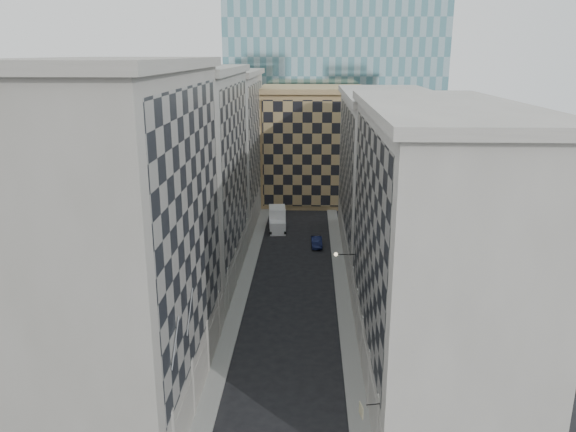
# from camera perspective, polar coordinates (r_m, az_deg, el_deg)

# --- Properties ---
(sidewalk_west) EXTENTS (1.50, 100.00, 0.15)m
(sidewalk_west) POSITION_cam_1_polar(r_m,az_deg,el_deg) (60.05, -4.62, -7.30)
(sidewalk_west) COLOR gray
(sidewalk_west) RESTS_ON ground
(sidewalk_east) EXTENTS (1.50, 100.00, 0.15)m
(sidewalk_east) POSITION_cam_1_polar(r_m,az_deg,el_deg) (59.74, 5.51, -7.45)
(sidewalk_east) COLOR gray
(sidewalk_east) RESTS_ON ground
(bldg_left_a) EXTENTS (10.80, 22.80, 23.70)m
(bldg_left_a) POSITION_cam_1_polar(r_m,az_deg,el_deg) (39.71, -16.37, -2.30)
(bldg_left_a) COLOR gray
(bldg_left_a) RESTS_ON ground
(bldg_left_b) EXTENTS (10.80, 22.80, 22.70)m
(bldg_left_b) POSITION_cam_1_polar(r_m,az_deg,el_deg) (60.34, -9.86, 3.87)
(bldg_left_b) COLOR gray
(bldg_left_b) RESTS_ON ground
(bldg_left_c) EXTENTS (10.80, 22.80, 21.70)m
(bldg_left_c) POSITION_cam_1_polar(r_m,az_deg,el_deg) (81.69, -6.67, 6.85)
(bldg_left_c) COLOR gray
(bldg_left_c) RESTS_ON ground
(bldg_right_a) EXTENTS (10.80, 26.80, 20.70)m
(bldg_right_a) POSITION_cam_1_polar(r_m,az_deg,el_deg) (42.91, 14.48, -2.89)
(bldg_right_a) COLOR #A5A098
(bldg_right_a) RESTS_ON ground
(bldg_right_b) EXTENTS (10.80, 28.80, 19.70)m
(bldg_right_b) POSITION_cam_1_polar(r_m,az_deg,el_deg) (68.73, 9.92, 4.11)
(bldg_right_b) COLOR #A5A098
(bldg_right_b) RESTS_ON ground
(tan_block) EXTENTS (16.80, 14.80, 18.80)m
(tan_block) POSITION_cam_1_polar(r_m,az_deg,el_deg) (93.67, 2.44, 7.27)
(tan_block) COLOR tan
(tan_block) RESTS_ON ground
(church_tower) EXTENTS (7.20, 7.20, 51.50)m
(church_tower) POSITION_cam_1_polar(r_m,az_deg,el_deg) (106.69, 1.42, 17.82)
(church_tower) COLOR #2B2521
(church_tower) RESTS_ON ground
(flagpoles_left) EXTENTS (0.10, 6.33, 2.33)m
(flagpoles_left) POSITION_cam_1_polar(r_m,az_deg,el_deg) (35.39, -10.62, -10.94)
(flagpoles_left) COLOR gray
(flagpoles_left) RESTS_ON ground
(bracket_lamp) EXTENTS (1.98, 0.36, 0.36)m
(bracket_lamp) POSITION_cam_1_polar(r_m,az_deg,el_deg) (51.85, 5.08, -3.91)
(bracket_lamp) COLOR black
(bracket_lamp) RESTS_ON ground
(box_truck) EXTENTS (2.73, 5.75, 3.06)m
(box_truck) POSITION_cam_1_polar(r_m,az_deg,el_deg) (78.99, -1.09, -0.44)
(box_truck) COLOR white
(box_truck) RESTS_ON ground
(dark_car) EXTENTS (1.49, 3.93, 1.28)m
(dark_car) POSITION_cam_1_polar(r_m,az_deg,el_deg) (72.34, 2.92, -2.63)
(dark_car) COLOR #0F1537
(dark_car) RESTS_ON ground
(shop_sign) EXTENTS (1.23, 0.75, 0.83)m
(shop_sign) POSITION_cam_1_polar(r_m,az_deg,el_deg) (35.14, 7.54, -18.95)
(shop_sign) COLOR black
(shop_sign) RESTS_ON ground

